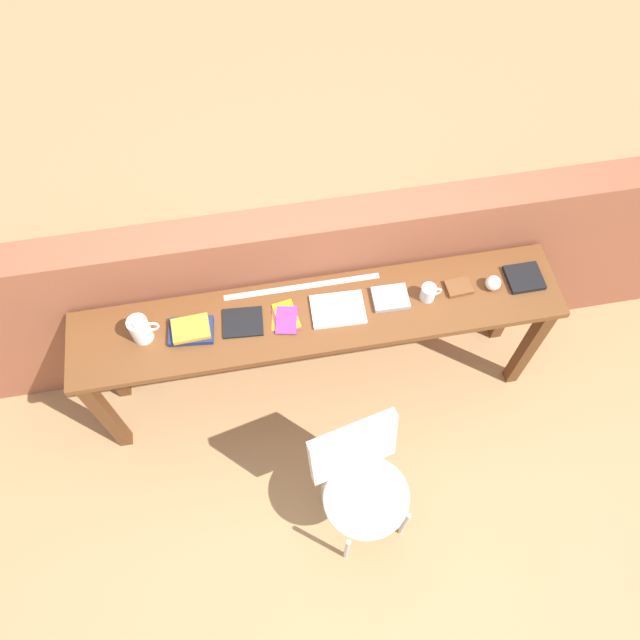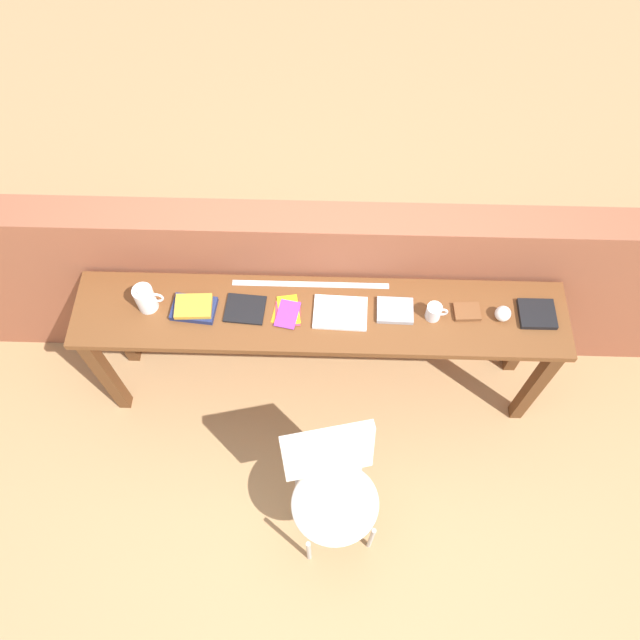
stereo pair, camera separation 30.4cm
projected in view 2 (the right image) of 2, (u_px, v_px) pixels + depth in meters
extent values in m
plane|color=tan|center=(319.00, 429.00, 3.75)|extent=(40.00, 40.00, 0.00)
cube|color=#935138|center=(322.00, 285.00, 3.53)|extent=(6.00, 0.20, 1.22)
cube|color=brown|center=(320.00, 315.00, 3.15)|extent=(2.50, 0.44, 0.04)
cube|color=#5B341A|center=(106.00, 374.00, 3.47)|extent=(0.07, 0.07, 0.84)
cube|color=#5B341A|center=(535.00, 385.00, 3.44)|extent=(0.07, 0.07, 0.84)
cube|color=#5B341A|center=(117.00, 324.00, 3.63)|extent=(0.07, 0.07, 0.84)
cube|color=#5B341A|center=(527.00, 334.00, 3.59)|extent=(0.07, 0.07, 0.84)
ellipsoid|color=silver|center=(335.00, 503.00, 3.09)|extent=(0.52, 0.51, 0.08)
cube|color=silver|center=(328.00, 452.00, 2.97)|extent=(0.45, 0.20, 0.40)
cylinder|color=#B2B2B7|center=(309.00, 551.00, 3.21)|extent=(0.02, 0.02, 0.41)
cylinder|color=#B2B2B7|center=(371.00, 538.00, 3.24)|extent=(0.02, 0.02, 0.41)
cylinder|color=#B2B2B7|center=(298.00, 491.00, 3.37)|extent=(0.02, 0.02, 0.41)
cylinder|color=#B2B2B7|center=(358.00, 479.00, 3.40)|extent=(0.02, 0.02, 0.41)
cylinder|color=white|center=(145.00, 299.00, 3.09)|extent=(0.10, 0.10, 0.15)
cone|color=white|center=(140.00, 294.00, 2.99)|extent=(0.04, 0.03, 0.04)
torus|color=white|center=(157.00, 298.00, 3.08)|extent=(0.07, 0.01, 0.07)
cube|color=navy|center=(194.00, 309.00, 3.13)|extent=(0.23, 0.17, 0.03)
cube|color=gold|center=(193.00, 306.00, 3.10)|extent=(0.19, 0.14, 0.02)
cube|color=black|center=(245.00, 309.00, 3.13)|extent=(0.21, 0.18, 0.01)
cube|color=orange|center=(285.00, 312.00, 3.13)|extent=(0.14, 0.16, 0.00)
cube|color=#E5334C|center=(288.00, 314.00, 3.12)|extent=(0.13, 0.15, 0.00)
cube|color=yellow|center=(289.00, 310.00, 3.13)|extent=(0.13, 0.18, 0.00)
cube|color=purple|center=(288.00, 314.00, 3.12)|extent=(0.13, 0.17, 0.00)
cube|color=white|center=(340.00, 313.00, 3.12)|extent=(0.27, 0.20, 0.02)
cube|color=#9E9EA3|center=(395.00, 310.00, 3.12)|extent=(0.18, 0.15, 0.03)
cylinder|color=white|center=(434.00, 312.00, 3.08)|extent=(0.08, 0.08, 0.09)
torus|color=white|center=(442.00, 312.00, 3.08)|extent=(0.06, 0.01, 0.06)
cube|color=brown|center=(467.00, 312.00, 3.12)|extent=(0.14, 0.11, 0.02)
sphere|color=silver|center=(503.00, 314.00, 3.08)|extent=(0.08, 0.08, 0.08)
cube|color=black|center=(537.00, 314.00, 3.11)|extent=(0.18, 0.17, 0.03)
cube|color=silver|center=(311.00, 284.00, 3.21)|extent=(0.81, 0.03, 0.00)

